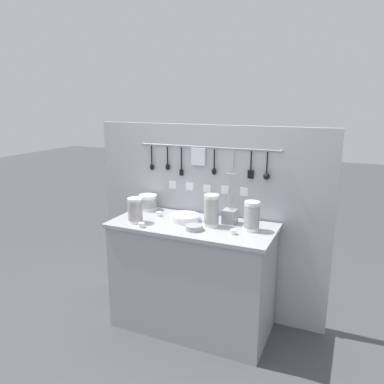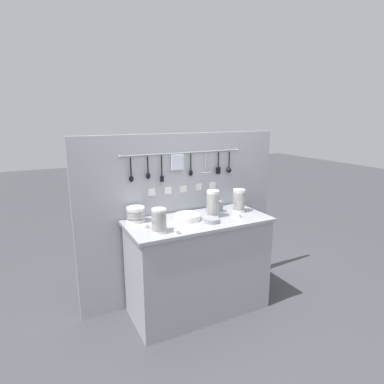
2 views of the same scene
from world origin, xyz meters
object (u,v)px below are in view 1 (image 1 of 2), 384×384
at_px(plate_stack, 185,218).
at_px(steel_mixing_bowl, 194,227).
at_px(cup_front_left, 233,232).
at_px(bowl_stack_tall_left, 135,210).
at_px(cup_beside_plates, 142,225).
at_px(bowl_stack_back_corner, 211,210).
at_px(cutlery_caddy, 230,216).
at_px(bowl_stack_nested_right, 148,202).
at_px(cup_edge_far, 139,214).
at_px(bowl_stack_short_front, 252,216).
at_px(cup_back_left, 159,214).

relative_size(plate_stack, steel_mixing_bowl, 1.80).
xyz_separation_m(steel_mixing_bowl, cup_front_left, (0.31, 0.03, -0.00)).
bearing_deg(bowl_stack_tall_left, cup_beside_plates, -39.33).
height_order(bowl_stack_back_corner, cutlery_caddy, cutlery_caddy).
bearing_deg(bowl_stack_back_corner, bowl_stack_tall_left, -165.12).
xyz_separation_m(bowl_stack_tall_left, cutlery_caddy, (0.72, 0.30, -0.04)).
bearing_deg(bowl_stack_nested_right, steel_mixing_bowl, -28.67).
bearing_deg(bowl_stack_nested_right, cup_front_left, -18.37).
height_order(cutlery_caddy, cup_beside_plates, cutlery_caddy).
relative_size(steel_mixing_bowl, cup_front_left, 2.79).
bearing_deg(bowl_stack_nested_right, cup_beside_plates, -65.59).
distance_m(bowl_stack_back_corner, cup_front_left, 0.27).
xyz_separation_m(cup_edge_far, cup_beside_plates, (0.18, -0.25, 0.00)).
bearing_deg(cup_front_left, cup_edge_far, 173.37).
distance_m(bowl_stack_tall_left, cup_front_left, 0.84).
relative_size(plate_stack, cup_front_left, 5.02).
distance_m(bowl_stack_short_front, cup_front_left, 0.20).
bearing_deg(cup_edge_far, cutlery_caddy, 9.95).
height_order(bowl_stack_tall_left, steel_mixing_bowl, bowl_stack_tall_left).
bearing_deg(cup_edge_far, steel_mixing_bowl, -12.75).
relative_size(bowl_stack_tall_left, cup_edge_far, 4.21).
distance_m(bowl_stack_back_corner, cup_back_left, 0.53).
height_order(bowl_stack_tall_left, cup_beside_plates, bowl_stack_tall_left).
height_order(bowl_stack_short_front, cup_edge_far, bowl_stack_short_front).
bearing_deg(cup_front_left, bowl_stack_tall_left, -176.40).
xyz_separation_m(bowl_stack_short_front, cutlery_caddy, (-0.21, 0.10, -0.06)).
height_order(bowl_stack_short_front, cup_back_left, bowl_stack_short_front).
height_order(cup_back_left, cup_beside_plates, same).
distance_m(cup_front_left, cup_back_left, 0.75).
bearing_deg(plate_stack, cup_beside_plates, -129.44).
xyz_separation_m(cutlery_caddy, cup_edge_far, (-0.79, -0.14, -0.04)).
bearing_deg(bowl_stack_short_front, cutlery_caddy, 153.49).
distance_m(steel_mixing_bowl, cup_back_left, 0.47).
distance_m(bowl_stack_tall_left, plate_stack, 0.42).
bearing_deg(cup_beside_plates, bowl_stack_back_corner, 27.39).
xyz_separation_m(bowl_stack_nested_right, cup_beside_plates, (0.21, -0.45, -0.05)).
distance_m(steel_mixing_bowl, cup_edge_far, 0.61).
bearing_deg(bowl_stack_tall_left, steel_mixing_bowl, 2.53).
bearing_deg(bowl_stack_back_corner, cup_edge_far, -179.53).
distance_m(bowl_stack_back_corner, plate_stack, 0.28).
relative_size(bowl_stack_short_front, cup_back_left, 4.72).
distance_m(bowl_stack_short_front, cup_beside_plates, 0.87).
relative_size(cup_edge_far, cup_back_left, 1.00).
bearing_deg(steel_mixing_bowl, bowl_stack_short_front, 22.29).
bearing_deg(cutlery_caddy, cup_edge_far, -170.05).
xyz_separation_m(bowl_stack_nested_right, bowl_stack_tall_left, (0.09, -0.36, 0.03)).
bearing_deg(cup_beside_plates, bowl_stack_tall_left, 140.67).
xyz_separation_m(plate_stack, steel_mixing_bowl, (0.17, -0.18, -0.01)).
bearing_deg(bowl_stack_tall_left, bowl_stack_nested_right, 104.13).
bearing_deg(cutlery_caddy, cup_back_left, -173.72).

